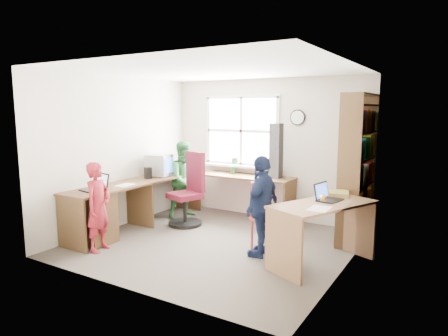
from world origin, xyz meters
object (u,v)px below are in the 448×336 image
object	(u,v)px
l_desk	(132,205)
potted_plant	(234,165)
laptop_right	(326,196)
cd_tower	(276,151)
person_green	(186,179)
person_navy	(262,206)
person_red	(98,207)
swivel_chair	(189,194)
laptop_left	(96,186)
wooden_chair	(267,213)
crt_monitor	(159,165)
bookshelf	(357,172)
right_desk	(323,220)

from	to	relation	value
l_desk	potted_plant	size ratio (longest dim) A/B	9.95
laptop_right	cd_tower	bearing A→B (deg)	54.88
person_green	person_navy	bearing A→B (deg)	-92.34
l_desk	person_red	size ratio (longest dim) A/B	2.46
swivel_chair	laptop_right	size ratio (longest dim) A/B	3.33
l_desk	laptop_left	world-z (taller)	laptop_left
l_desk	laptop_left	distance (m)	0.64
swivel_chair	person_navy	bearing A→B (deg)	-2.42
l_desk	wooden_chair	distance (m)	2.08
crt_monitor	laptop_right	bearing A→B (deg)	-17.36
crt_monitor	person_green	world-z (taller)	person_green
l_desk	bookshelf	xyz separation A→B (m)	(2.96, 1.47, 0.55)
laptop_right	crt_monitor	bearing A→B (deg)	92.93
laptop_right	potted_plant	xyz separation A→B (m)	(-2.06, 1.32, 0.08)
right_desk	cd_tower	xyz separation A→B (m)	(-1.26, 1.46, 0.64)
swivel_chair	laptop_right	world-z (taller)	swivel_chair
laptop_left	laptop_right	world-z (taller)	laptop_left
l_desk	cd_tower	distance (m)	2.48
l_desk	wooden_chair	world-z (taller)	wooden_chair
swivel_chair	laptop_left	world-z (taller)	swivel_chair
swivel_chair	laptop_left	xyz separation A→B (m)	(-0.59, -1.39, 0.29)
swivel_chair	wooden_chair	bearing A→B (deg)	4.59
bookshelf	laptop_right	world-z (taller)	bookshelf
wooden_chair	person_navy	xyz separation A→B (m)	(0.05, -0.24, 0.15)
right_desk	laptop_right	world-z (taller)	laptop_right
l_desk	person_navy	world-z (taller)	person_navy
person_red	person_navy	xyz separation A→B (m)	(1.95, 0.96, 0.06)
person_red	laptop_right	bearing A→B (deg)	-77.96
cd_tower	person_red	size ratio (longest dim) A/B	0.76
wooden_chair	swivel_chair	bearing A→B (deg)	-173.89
cd_tower	l_desk	bearing A→B (deg)	-127.73
l_desk	crt_monitor	world-z (taller)	crt_monitor
bookshelf	laptop_left	bearing A→B (deg)	-147.68
l_desk	right_desk	xyz separation A→B (m)	(2.84, 0.30, 0.10)
l_desk	cd_tower	world-z (taller)	cd_tower
l_desk	laptop_left	size ratio (longest dim) A/B	7.43
right_desk	cd_tower	world-z (taller)	cd_tower
crt_monitor	person_red	xyz separation A→B (m)	(0.33, -1.64, -0.34)
wooden_chair	l_desk	bearing A→B (deg)	-146.21
bookshelf	cd_tower	bearing A→B (deg)	167.92
potted_plant	person_navy	xyz separation A→B (m)	(1.32, -1.57, -0.24)
right_desk	person_green	distance (m)	2.89
cd_tower	potted_plant	xyz separation A→B (m)	(-0.82, 0.02, -0.30)
l_desk	person_green	bearing A→B (deg)	85.34
laptop_right	swivel_chair	bearing A→B (deg)	91.18
bookshelf	cd_tower	distance (m)	1.43
cd_tower	wooden_chair	bearing A→B (deg)	-67.02
bookshelf	crt_monitor	distance (m)	3.21
swivel_chair	wooden_chair	size ratio (longest dim) A/B	1.28
crt_monitor	person_green	xyz separation A→B (m)	(0.30, 0.33, -0.27)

